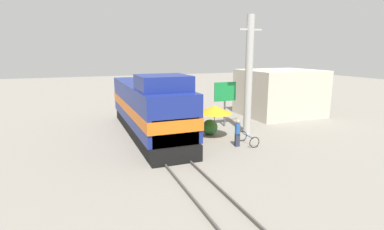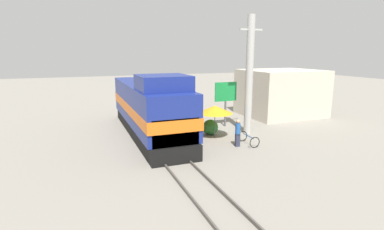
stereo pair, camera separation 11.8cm
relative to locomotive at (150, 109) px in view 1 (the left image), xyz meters
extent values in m
plane|color=gray|center=(0.00, -1.72, -2.01)|extent=(120.00, 120.00, 0.00)
cube|color=#4C4742|center=(-0.72, -1.72, -1.94)|extent=(0.08, 31.02, 0.15)
cube|color=#4C4742|center=(0.72, -1.72, -1.94)|extent=(0.08, 31.02, 0.15)
cube|color=black|center=(0.00, 0.39, -1.54)|extent=(2.91, 13.49, 0.96)
cube|color=navy|center=(0.00, 0.39, 0.35)|extent=(3.17, 12.95, 2.81)
cube|color=orange|center=(0.00, 0.39, 0.07)|extent=(3.21, 13.09, 0.70)
cube|color=orange|center=(0.00, -5.15, -0.28)|extent=(2.69, 1.89, 1.55)
cube|color=navy|center=(0.00, -3.66, 2.21)|extent=(2.98, 2.97, 0.92)
cylinder|color=#B2B2AD|center=(6.97, -2.01, 2.30)|extent=(0.55, 0.55, 8.62)
cube|color=#B2B2AD|center=(6.97, -2.01, 5.58)|extent=(1.80, 0.12, 0.12)
cylinder|color=#4C4C4C|center=(4.14, -2.24, -0.91)|extent=(0.05, 0.05, 2.20)
cone|color=orange|center=(4.14, -2.24, 0.05)|extent=(2.49, 2.49, 0.56)
cube|color=#595959|center=(6.40, 0.52, -0.96)|extent=(0.12, 0.12, 2.11)
cube|color=#198C3F|center=(6.40, 0.52, 0.87)|extent=(1.93, 0.08, 1.55)
sphere|color=#2D722D|center=(4.18, -1.41, -1.44)|extent=(1.14, 1.14, 1.14)
cube|color=#2D3347|center=(4.65, -4.63, -1.58)|extent=(0.30, 0.20, 0.86)
cylinder|color=#2659A5|center=(4.65, -4.63, -0.81)|extent=(0.34, 0.34, 0.68)
sphere|color=tan|center=(4.65, -4.63, -0.35)|extent=(0.25, 0.25, 0.25)
torus|color=black|center=(5.56, -3.72, -1.65)|extent=(0.73, 0.06, 0.72)
torus|color=black|center=(5.54, -5.27, -1.65)|extent=(0.73, 0.06, 0.72)
cube|color=#194C99|center=(5.55, -4.50, -1.44)|extent=(0.06, 1.32, 0.04)
cylinder|color=#194C99|center=(5.55, -4.22, -1.52)|extent=(0.04, 0.04, 0.30)
cube|color=beige|center=(13.48, 2.70, 0.17)|extent=(6.98, 5.98, 4.36)
camera|label=1|loc=(-4.92, -20.94, 4.02)|focal=28.00mm
camera|label=2|loc=(-4.81, -20.98, 4.02)|focal=28.00mm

